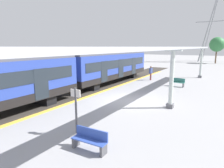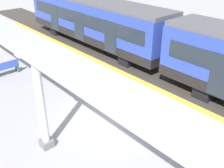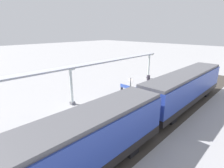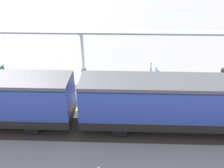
{
  "view_description": "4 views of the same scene",
  "coord_description": "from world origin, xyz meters",
  "px_view_note": "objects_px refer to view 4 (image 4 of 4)",
  "views": [
    {
      "loc": [
        6.32,
        -13.11,
        4.06
      ],
      "look_at": [
        0.25,
        -2.93,
        1.79
      ],
      "focal_mm": 31.4,
      "sensor_mm": 36.0,
      "label": 1
    },
    {
      "loc": [
        6.43,
        7.25,
        6.74
      ],
      "look_at": [
        -0.72,
        -0.96,
        1.03
      ],
      "focal_mm": 42.24,
      "sensor_mm": 36.0,
      "label": 2
    },
    {
      "loc": [
        -11.71,
        9.31,
        7.52
      ],
      "look_at": [
        0.38,
        -3.3,
        2.15
      ],
      "focal_mm": 28.38,
      "sensor_mm": 36.0,
      "label": 3
    },
    {
      "loc": [
        -17.15,
        -3.76,
        9.6
      ],
      "look_at": [
        -2.14,
        -3.22,
        1.49
      ],
      "focal_mm": 36.29,
      "sensor_mm": 36.0,
      "label": 4
    }
  ],
  "objects_px": {
    "canopy_pillar_second": "(83,53)",
    "bench_near_end": "(1,72)",
    "train_near_carriage": "(191,104)",
    "platform_info_sign": "(151,72)",
    "bench_mid_platform": "(158,74)",
    "trash_bin": "(223,73)"
  },
  "relations": [
    {
      "from": "trash_bin",
      "to": "platform_info_sign",
      "type": "xyz_separation_m",
      "value": [
        -2.03,
        7.09,
        0.9
      ]
    },
    {
      "from": "canopy_pillar_second",
      "to": "platform_info_sign",
      "type": "height_order",
      "value": "canopy_pillar_second"
    },
    {
      "from": "train_near_carriage",
      "to": "platform_info_sign",
      "type": "relative_size",
      "value": 6.21
    },
    {
      "from": "train_near_carriage",
      "to": "canopy_pillar_second",
      "type": "distance_m",
      "value": 11.62
    },
    {
      "from": "platform_info_sign",
      "to": "bench_mid_platform",
      "type": "bearing_deg",
      "value": -31.81
    },
    {
      "from": "bench_near_end",
      "to": "bench_mid_platform",
      "type": "relative_size",
      "value": 1.01
    },
    {
      "from": "bench_mid_platform",
      "to": "bench_near_end",
      "type": "bearing_deg",
      "value": 89.95
    },
    {
      "from": "train_near_carriage",
      "to": "bench_mid_platform",
      "type": "xyz_separation_m",
      "value": [
        7.12,
        0.84,
        -1.39
      ]
    },
    {
      "from": "bench_mid_platform",
      "to": "canopy_pillar_second",
      "type": "bearing_deg",
      "value": 79.71
    },
    {
      "from": "bench_mid_platform",
      "to": "platform_info_sign",
      "type": "distance_m",
      "value": 1.98
    },
    {
      "from": "canopy_pillar_second",
      "to": "bench_near_end",
      "type": "bearing_deg",
      "value": 99.52
    },
    {
      "from": "bench_near_end",
      "to": "bench_mid_platform",
      "type": "height_order",
      "value": "same"
    },
    {
      "from": "train_near_carriage",
      "to": "trash_bin",
      "type": "height_order",
      "value": "train_near_carriage"
    },
    {
      "from": "bench_near_end",
      "to": "platform_info_sign",
      "type": "bearing_deg",
      "value": -96.26
    },
    {
      "from": "trash_bin",
      "to": "train_near_carriage",
      "type": "bearing_deg",
      "value": 145.22
    },
    {
      "from": "trash_bin",
      "to": "bench_mid_platform",
      "type": "bearing_deg",
      "value": 94.82
    },
    {
      "from": "platform_info_sign",
      "to": "bench_near_end",
      "type": "bearing_deg",
      "value": 83.74
    },
    {
      "from": "canopy_pillar_second",
      "to": "bench_near_end",
      "type": "height_order",
      "value": "canopy_pillar_second"
    },
    {
      "from": "canopy_pillar_second",
      "to": "trash_bin",
      "type": "relative_size",
      "value": 4.58
    },
    {
      "from": "canopy_pillar_second",
      "to": "platform_info_sign",
      "type": "xyz_separation_m",
      "value": [
        -2.81,
        -6.22,
        -0.65
      ]
    },
    {
      "from": "canopy_pillar_second",
      "to": "bench_near_end",
      "type": "distance_m",
      "value": 7.92
    },
    {
      "from": "bench_mid_platform",
      "to": "platform_info_sign",
      "type": "bearing_deg",
      "value": 148.19
    }
  ]
}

